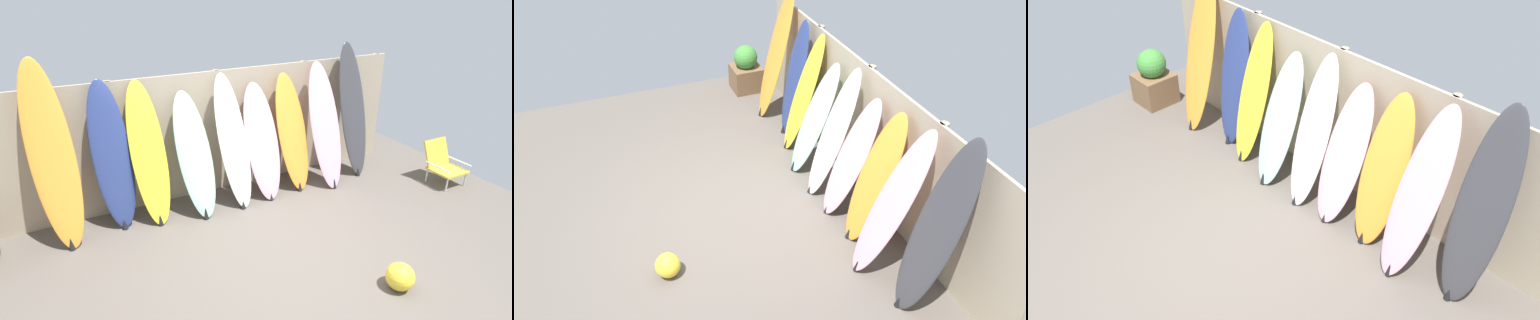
# 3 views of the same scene
# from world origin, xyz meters

# --- Properties ---
(ground) EXTENTS (7.68, 7.68, 0.00)m
(ground) POSITION_xyz_m (0.00, 0.00, 0.00)
(ground) COLOR #5B544C
(fence_back) EXTENTS (6.08, 0.11, 1.80)m
(fence_back) POSITION_xyz_m (-0.00, 2.01, 0.90)
(fence_back) COLOR tan
(fence_back) RESTS_ON ground
(surfboard_orange_0) EXTENTS (0.55, 0.70, 2.19)m
(surfboard_orange_0) POSITION_xyz_m (-2.19, 1.62, 1.08)
(surfboard_orange_0) COLOR orange
(surfboard_orange_0) RESTS_ON ground
(surfboard_navy_1) EXTENTS (0.51, 0.47, 1.88)m
(surfboard_navy_1) POSITION_xyz_m (-1.55, 1.68, 0.93)
(surfboard_navy_1) COLOR navy
(surfboard_navy_1) RESTS_ON ground
(surfboard_yellow_2) EXTENTS (0.47, 0.63, 1.82)m
(surfboard_yellow_2) POSITION_xyz_m (-1.12, 1.64, 0.89)
(surfboard_yellow_2) COLOR yellow
(surfboard_yellow_2) RESTS_ON ground
(surfboard_seafoam_3) EXTENTS (0.53, 0.76, 1.63)m
(surfboard_seafoam_3) POSITION_xyz_m (-0.54, 1.55, 0.81)
(surfboard_seafoam_3) COLOR #9ED6BC
(surfboard_seafoam_3) RESTS_ON ground
(surfboard_white_4) EXTENTS (0.50, 0.73, 1.81)m
(surfboard_white_4) POSITION_xyz_m (0.02, 1.55, 0.89)
(surfboard_white_4) COLOR white
(surfboard_white_4) RESTS_ON ground
(surfboard_pink_5) EXTENTS (0.51, 0.67, 1.62)m
(surfboard_pink_5) POSITION_xyz_m (0.48, 1.57, 0.80)
(surfboard_pink_5) COLOR pink
(surfboard_pink_5) RESTS_ON ground
(surfboard_orange_6) EXTENTS (0.57, 0.68, 1.71)m
(surfboard_orange_6) POSITION_xyz_m (1.01, 1.60, 0.85)
(surfboard_orange_6) COLOR orange
(surfboard_orange_6) RESTS_ON ground
(surfboard_pink_7) EXTENTS (0.52, 0.80, 1.83)m
(surfboard_pink_7) POSITION_xyz_m (1.52, 1.49, 0.90)
(surfboard_pink_7) COLOR pink
(surfboard_pink_7) RESTS_ON ground
(surfboard_charcoal_8) EXTENTS (0.57, 0.68, 2.08)m
(surfboard_charcoal_8) POSITION_xyz_m (2.13, 1.60, 1.03)
(surfboard_charcoal_8) COLOR #38383D
(surfboard_charcoal_8) RESTS_ON ground
(beach_chair) EXTENTS (0.50, 0.56, 0.64)m
(beach_chair) POSITION_xyz_m (3.16, 0.60, 0.32)
(beach_chair) COLOR silver
(beach_chair) RESTS_ON ground
(beach_ball) EXTENTS (0.29, 0.29, 0.29)m
(beach_ball) POSITION_xyz_m (0.77, -0.91, 0.15)
(beach_ball) COLOR yellow
(beach_ball) RESTS_ON ground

